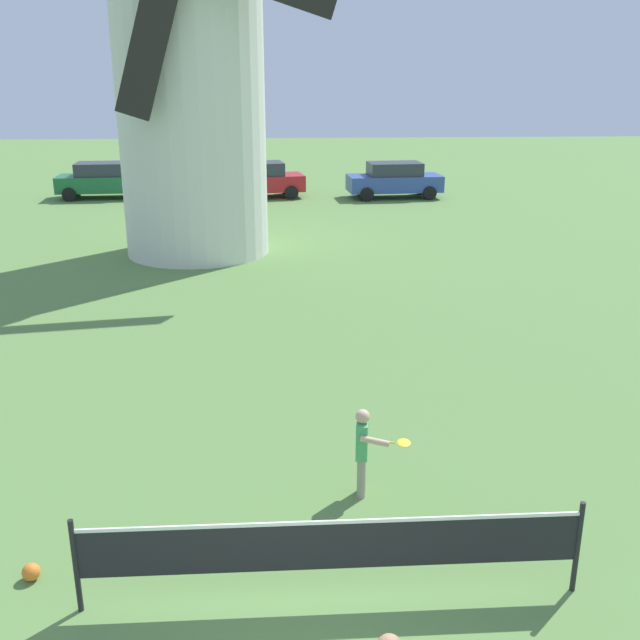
% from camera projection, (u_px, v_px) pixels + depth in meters
% --- Properties ---
extents(windmill, '(8.41, 5.06, 12.54)m').
position_uv_depth(windmill, '(188.00, 53.00, 21.30)').
color(windmill, silver).
rests_on(windmill, ground_plane).
extents(tennis_net, '(5.35, 0.06, 1.10)m').
position_uv_depth(tennis_net, '(332.00, 546.00, 7.71)').
color(tennis_net, black).
rests_on(tennis_net, ground_plane).
extents(player_far, '(0.71, 0.60, 1.25)m').
position_uv_depth(player_far, '(364.00, 447.00, 9.68)').
color(player_far, '#9E937F').
rests_on(player_far, ground_plane).
extents(stray_ball, '(0.20, 0.20, 0.20)m').
position_uv_depth(stray_ball, '(31.00, 572.00, 8.22)').
color(stray_ball, orange).
rests_on(stray_ball, ground_plane).
extents(parked_car_green, '(3.98, 2.05, 1.56)m').
position_uv_depth(parked_car_green, '(102.00, 180.00, 32.89)').
color(parked_car_green, '#1E6638').
rests_on(parked_car_green, ground_plane).
extents(parked_car_red, '(4.32, 2.39, 1.56)m').
position_uv_depth(parked_car_red, '(257.00, 179.00, 32.99)').
color(parked_car_red, red).
rests_on(parked_car_red, ground_plane).
extents(parked_car_blue, '(4.25, 2.12, 1.56)m').
position_uv_depth(parked_car_blue, '(394.00, 179.00, 32.95)').
color(parked_car_blue, '#334C99').
rests_on(parked_car_blue, ground_plane).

